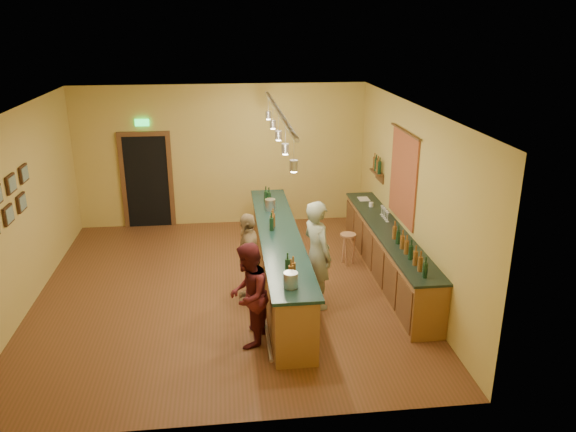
{
  "coord_description": "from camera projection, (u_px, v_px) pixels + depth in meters",
  "views": [
    {
      "loc": [
        0.05,
        -9.01,
        4.56
      ],
      "look_at": [
        1.12,
        0.2,
        1.27
      ],
      "focal_mm": 35.0,
      "sensor_mm": 36.0,
      "label": 1
    }
  ],
  "objects": [
    {
      "name": "wall_right",
      "position": [
        410.0,
        197.0,
        9.77
      ],
      "size": [
        0.02,
        7.0,
        3.2
      ],
      "primitive_type": "cube",
      "color": "gold",
      "rests_on": "floor"
    },
    {
      "name": "picture_grid",
      "position": [
        3.0,
        205.0,
        8.25
      ],
      "size": [
        0.06,
        2.2,
        0.7
      ],
      "primitive_type": null,
      "color": "#382111",
      "rests_on": "wall_left"
    },
    {
      "name": "wall_back",
      "position": [
        222.0,
        156.0,
        12.69
      ],
      "size": [
        6.5,
        0.02,
        3.2
      ],
      "primitive_type": "cube",
      "color": "gold",
      "rests_on": "floor"
    },
    {
      "name": "bottle_shelf",
      "position": [
        377.0,
        167.0,
        11.52
      ],
      "size": [
        0.17,
        0.55,
        0.54
      ],
      "color": "#4F2A17",
      "rests_on": "wall_right"
    },
    {
      "name": "customer_b",
      "position": [
        249.0,
        258.0,
        9.34
      ],
      "size": [
        0.41,
        0.93,
        1.56
      ],
      "primitive_type": "imported",
      "rotation": [
        0.0,
        0.0,
        -1.6
      ],
      "color": "#997A51",
      "rests_on": "floor"
    },
    {
      "name": "tasting_bar",
      "position": [
        279.0,
        256.0,
        9.85
      ],
      "size": [
        0.73,
        5.1,
        1.38
      ],
      "color": "brown",
      "rests_on": "floor"
    },
    {
      "name": "customer_a",
      "position": [
        248.0,
        295.0,
        8.08
      ],
      "size": [
        0.77,
        0.89,
        1.57
      ],
      "primitive_type": "imported",
      "rotation": [
        0.0,
        0.0,
        -1.84
      ],
      "color": "#59191E",
      "rests_on": "floor"
    },
    {
      "name": "doorway",
      "position": [
        147.0,
        179.0,
        12.64
      ],
      "size": [
        1.15,
        0.09,
        2.48
      ],
      "color": "black",
      "rests_on": "wall_back"
    },
    {
      "name": "pendant_track",
      "position": [
        278.0,
        121.0,
        9.06
      ],
      "size": [
        0.11,
        4.6,
        0.5
      ],
      "color": "silver",
      "rests_on": "ceiling"
    },
    {
      "name": "wall_front",
      "position": [
        225.0,
        304.0,
        6.14
      ],
      "size": [
        6.5,
        0.02,
        3.2
      ],
      "primitive_type": "cube",
      "color": "gold",
      "rests_on": "floor"
    },
    {
      "name": "back_counter",
      "position": [
        388.0,
        253.0,
        10.28
      ],
      "size": [
        0.6,
        4.55,
        1.27
      ],
      "color": "brown",
      "rests_on": "floor"
    },
    {
      "name": "bar_stool",
      "position": [
        348.0,
        241.0,
        10.83
      ],
      "size": [
        0.31,
        0.31,
        0.63
      ],
      "rotation": [
        0.0,
        0.0,
        0.31
      ],
      "color": "#AF714F",
      "rests_on": "floor"
    },
    {
      "name": "floor",
      "position": [
        226.0,
        290.0,
        9.95
      ],
      "size": [
        7.0,
        7.0,
        0.0
      ],
      "primitive_type": "plane",
      "color": "brown",
      "rests_on": "ground"
    },
    {
      "name": "wall_left",
      "position": [
        21.0,
        211.0,
        9.06
      ],
      "size": [
        0.02,
        7.0,
        3.2
      ],
      "primitive_type": "cube",
      "color": "gold",
      "rests_on": "floor"
    },
    {
      "name": "ceiling",
      "position": [
        219.0,
        108.0,
        8.88
      ],
      "size": [
        6.5,
        7.0,
        0.02
      ],
      "primitive_type": "cube",
      "color": "silver",
      "rests_on": "wall_back"
    },
    {
      "name": "tapestry",
      "position": [
        403.0,
        177.0,
        10.06
      ],
      "size": [
        0.03,
        1.4,
        1.6
      ],
      "primitive_type": "cube",
      "color": "maroon",
      "rests_on": "wall_right"
    },
    {
      "name": "bartender",
      "position": [
        317.0,
        255.0,
        9.13
      ],
      "size": [
        0.67,
        0.79,
        1.83
      ],
      "primitive_type": "imported",
      "rotation": [
        0.0,
        0.0,
        1.98
      ],
      "color": "gray",
      "rests_on": "floor"
    }
  ]
}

